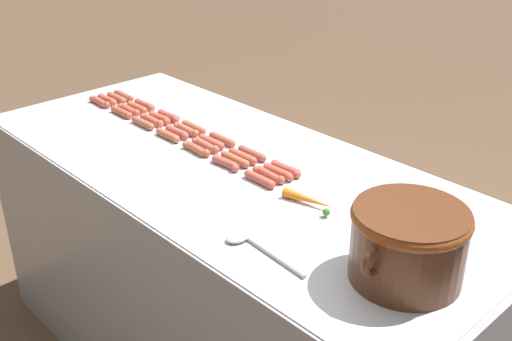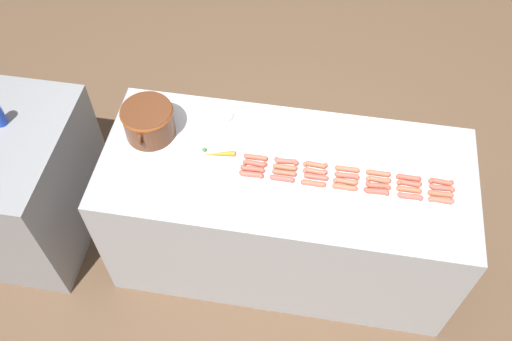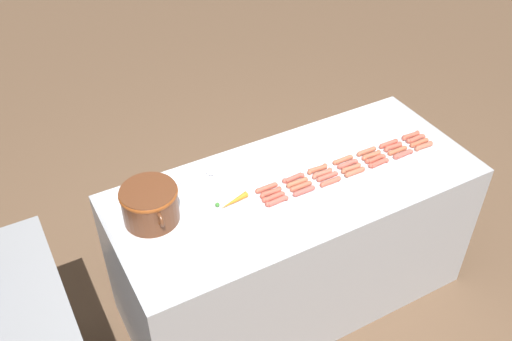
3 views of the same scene
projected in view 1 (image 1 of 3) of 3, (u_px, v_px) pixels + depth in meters
griddle_counter at (232, 276)px, 2.28m from camera, size 0.86×2.00×0.92m
hot_dog_0 at (124, 96)px, 2.65m from camera, size 0.03×0.13×0.03m
hot_dog_1 at (145, 105)px, 2.55m from camera, size 0.03×0.13×0.03m
hot_dog_2 at (168, 116)px, 2.44m from camera, size 0.03×0.13×0.03m
hot_dog_3 at (194, 127)px, 2.33m from camera, size 0.03×0.13×0.03m
hot_dog_4 at (222, 139)px, 2.23m from camera, size 0.03×0.13×0.03m
hot_dog_5 at (252, 153)px, 2.12m from camera, size 0.03×0.13×0.03m
hot_dog_6 at (286, 169)px, 2.01m from camera, size 0.03×0.13×0.03m
hot_dog_7 at (116, 98)px, 2.62m from camera, size 0.03×0.13×0.03m
hot_dog_8 at (137, 107)px, 2.52m from camera, size 0.03×0.13×0.03m
hot_dog_9 at (160, 118)px, 2.42m from camera, size 0.04×0.13×0.03m
hot_dog_10 at (186, 130)px, 2.31m from camera, size 0.03×0.13×0.03m
hot_dog_11 at (211, 142)px, 2.21m from camera, size 0.03×0.13×0.03m
hot_dog_12 at (243, 156)px, 2.10m from camera, size 0.03×0.13×0.03m
hot_dog_13 at (278, 172)px, 1.99m from camera, size 0.03×0.13×0.03m
hot_dog_14 at (107, 99)px, 2.60m from camera, size 0.03×0.13×0.03m
hot_dog_15 at (128, 110)px, 2.49m from camera, size 0.04×0.13×0.03m
hot_dog_16 at (151, 120)px, 2.39m from camera, size 0.03×0.13×0.03m
hot_dog_17 at (177, 132)px, 2.29m from camera, size 0.03×0.13×0.03m
hot_dog_18 at (205, 145)px, 2.18m from camera, size 0.03×0.13×0.03m
hot_dog_19 at (235, 159)px, 2.08m from camera, size 0.03×0.13×0.03m
hot_dog_20 at (268, 175)px, 1.97m from camera, size 0.03×0.13×0.03m
hot_dog_21 at (100, 102)px, 2.58m from camera, size 0.03×0.13×0.03m
hot_dog_22 at (121, 112)px, 2.47m from camera, size 0.03×0.13×0.03m
hot_dog_23 at (143, 123)px, 2.37m from camera, size 0.03×0.13×0.03m
hot_dog_24 at (168, 135)px, 2.26m from camera, size 0.03×0.13×0.03m
hot_dog_25 at (196, 149)px, 2.15m from camera, size 0.04×0.13×0.03m
hot_dog_26 at (225, 163)px, 2.05m from camera, size 0.04×0.13×0.03m
hot_dog_27 at (260, 179)px, 1.95m from camera, size 0.03×0.13×0.03m
bean_pot at (408, 240)px, 1.46m from camera, size 0.35×0.28×0.19m
serving_spoon at (250, 244)px, 1.63m from camera, size 0.07×0.27×0.02m
carrot at (310, 200)px, 1.82m from camera, size 0.07×0.18×0.03m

